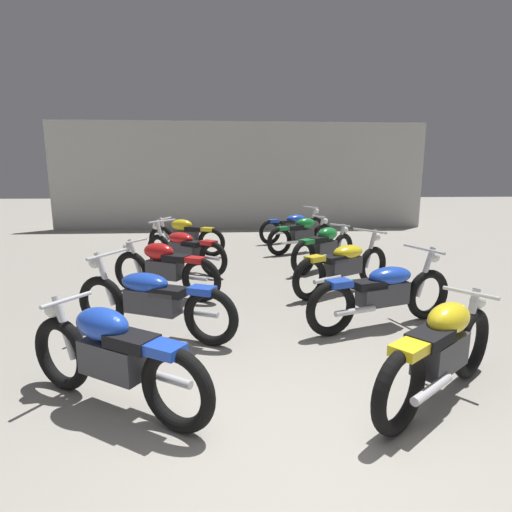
# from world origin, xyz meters

# --- Properties ---
(ground_plane) EXTENTS (60.00, 60.00, 0.00)m
(ground_plane) POSITION_xyz_m (0.00, 0.00, 0.00)
(ground_plane) COLOR gray
(back_wall) EXTENTS (12.75, 0.24, 3.60)m
(back_wall) POSITION_xyz_m (0.00, 12.05, 1.80)
(back_wall) COLOR #B2B2AD
(back_wall) RESTS_ON ground
(motorcycle_left_row_0) EXTENTS (1.72, 1.15, 0.88)m
(motorcycle_left_row_0) POSITION_xyz_m (-1.41, 0.88, 0.46)
(motorcycle_left_row_0) COLOR black
(motorcycle_left_row_0) RESTS_ON ground
(motorcycle_left_row_1) EXTENTS (2.02, 1.06, 0.97)m
(motorcycle_left_row_1) POSITION_xyz_m (-1.36, 2.39, 0.45)
(motorcycle_left_row_1) COLOR black
(motorcycle_left_row_1) RESTS_ON ground
(motorcycle_left_row_2) EXTENTS (1.80, 1.00, 0.88)m
(motorcycle_left_row_2) POSITION_xyz_m (-1.46, 4.01, 0.46)
(motorcycle_left_row_2) COLOR black
(motorcycle_left_row_2) RESTS_ON ground
(motorcycle_left_row_3) EXTENTS (1.73, 1.48, 0.97)m
(motorcycle_left_row_3) POSITION_xyz_m (-1.33, 5.70, 0.45)
(motorcycle_left_row_3) COLOR black
(motorcycle_left_row_3) RESTS_ON ground
(motorcycle_left_row_4) EXTENTS (1.88, 0.82, 0.88)m
(motorcycle_left_row_4) POSITION_xyz_m (-1.46, 7.34, 0.46)
(motorcycle_left_row_4) COLOR black
(motorcycle_left_row_4) RESTS_ON ground
(motorcycle_right_row_0) EXTENTS (1.62, 1.30, 0.88)m
(motorcycle_right_row_0) POSITION_xyz_m (1.31, 0.79, 0.46)
(motorcycle_right_row_0) COLOR black
(motorcycle_right_row_0) RESTS_ON ground
(motorcycle_right_row_1) EXTENTS (2.09, 0.93, 0.97)m
(motorcycle_right_row_1) POSITION_xyz_m (1.47, 2.51, 0.45)
(motorcycle_right_row_1) COLOR black
(motorcycle_right_row_1) RESTS_ON ground
(motorcycle_right_row_2) EXTENTS (1.89, 1.26, 0.97)m
(motorcycle_right_row_2) POSITION_xyz_m (1.41, 4.07, 0.45)
(motorcycle_right_row_2) COLOR black
(motorcycle_right_row_2) RESTS_ON ground
(motorcycle_right_row_3) EXTENTS (1.57, 1.36, 0.88)m
(motorcycle_right_row_3) POSITION_xyz_m (1.46, 5.64, 0.46)
(motorcycle_right_row_3) COLOR black
(motorcycle_right_row_3) RESTS_ON ground
(motorcycle_right_row_4) EXTENTS (1.81, 0.97, 0.88)m
(motorcycle_right_row_4) POSITION_xyz_m (1.33, 7.42, 0.46)
(motorcycle_right_row_4) COLOR black
(motorcycle_right_row_4) RESTS_ON ground
(motorcycle_right_row_5) EXTENTS (2.00, 1.10, 0.97)m
(motorcycle_right_row_5) POSITION_xyz_m (1.36, 9.00, 0.45)
(motorcycle_right_row_5) COLOR black
(motorcycle_right_row_5) RESTS_ON ground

